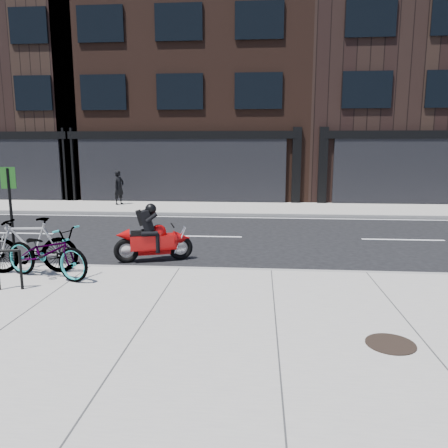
# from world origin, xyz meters

# --- Properties ---
(ground) EXTENTS (120.00, 120.00, 0.00)m
(ground) POSITION_xyz_m (0.00, 0.00, 0.00)
(ground) COLOR black
(ground) RESTS_ON ground
(sidewalk_near) EXTENTS (60.00, 6.00, 0.13)m
(sidewalk_near) POSITION_xyz_m (0.00, -5.00, 0.07)
(sidewalk_near) COLOR gray
(sidewalk_near) RESTS_ON ground
(sidewalk_far) EXTENTS (60.00, 3.50, 0.13)m
(sidewalk_far) POSITION_xyz_m (0.00, 7.75, 0.07)
(sidewalk_far) COLOR gray
(sidewalk_far) RESTS_ON ground
(building_midwest) EXTENTS (10.00, 10.00, 12.00)m
(building_midwest) POSITION_xyz_m (-12.00, 14.50, 6.00)
(building_midwest) COLOR black
(building_midwest) RESTS_ON ground
(building_center) EXTENTS (12.00, 10.00, 14.50)m
(building_center) POSITION_xyz_m (-2.00, 14.50, 7.25)
(building_center) COLOR black
(building_center) RESTS_ON ground
(building_mideast) EXTENTS (12.00, 10.00, 12.50)m
(building_mideast) POSITION_xyz_m (10.00, 14.50, 6.25)
(building_mideast) COLOR black
(building_mideast) RESTS_ON ground
(bike_rack) EXTENTS (0.45, 0.13, 0.77)m
(bike_rack) POSITION_xyz_m (-2.86, -3.67, 0.58)
(bike_rack) COLOR black
(bike_rack) RESTS_ON sidewalk_near
(bicycle_front) EXTENTS (2.16, 1.29, 1.07)m
(bicycle_front) POSITION_xyz_m (-2.51, -2.91, 0.67)
(bicycle_front) COLOR gray
(bicycle_front) RESTS_ON sidewalk_near
(bicycle_rear) EXTENTS (2.02, 0.81, 1.18)m
(bicycle_rear) POSITION_xyz_m (-3.02, -2.60, 0.72)
(bicycle_rear) COLOR gray
(bicycle_rear) RESTS_ON sidewalk_near
(motorcycle) EXTENTS (1.85, 0.81, 1.42)m
(motorcycle) POSITION_xyz_m (-0.73, -0.95, 0.58)
(motorcycle) COLOR black
(motorcycle) RESTS_ON ground
(pedestrian) EXTENTS (0.58, 0.67, 1.55)m
(pedestrian) POSITION_xyz_m (-4.62, 8.14, 0.90)
(pedestrian) COLOR black
(pedestrian) RESTS_ON sidewalk_far
(manhole_cover) EXTENTS (0.84, 0.84, 0.02)m
(manhole_cover) POSITION_xyz_m (3.52, -5.43, 0.14)
(manhole_cover) COLOR black
(manhole_cover) RESTS_ON sidewalk_near
(sign_post) EXTENTS (0.29, 0.09, 2.20)m
(sign_post) POSITION_xyz_m (-3.49, -2.40, 1.44)
(sign_post) COLOR black
(sign_post) RESTS_ON sidewalk_near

